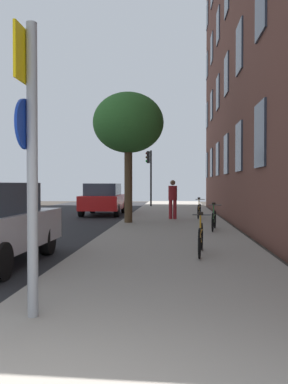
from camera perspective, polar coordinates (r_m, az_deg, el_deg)
ground_plane at (r=17.40m, az=-7.63°, el=-4.19°), size 41.80×41.80×0.00m
road_asphalt at (r=17.95m, az=-14.22°, el=-4.03°), size 7.00×38.00×0.01m
sidewalk at (r=17.03m, az=4.00°, el=-4.09°), size 4.20×38.00×0.12m
sign_post at (r=4.78m, az=-15.49°, el=6.19°), size 0.16×0.60×3.27m
traffic_light at (r=27.79m, az=0.76°, el=3.33°), size 0.43×0.24×3.75m
tree_near at (r=16.05m, az=-2.18°, el=9.43°), size 2.72×2.72×5.00m
bicycle_0 at (r=8.81m, az=7.85°, el=-6.28°), size 0.42×1.70×0.91m
bicycle_1 at (r=13.46m, az=9.64°, el=-3.75°), size 0.45×1.66×0.90m
bicycle_2 at (r=18.12m, az=7.65°, el=-2.48°), size 0.42×1.66×0.91m
pedestrian_0 at (r=17.52m, az=4.00°, el=-0.66°), size 0.45×0.45×1.65m
car_1 at (r=21.30m, az=-5.61°, el=-0.94°), size 1.97×4.37×1.62m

